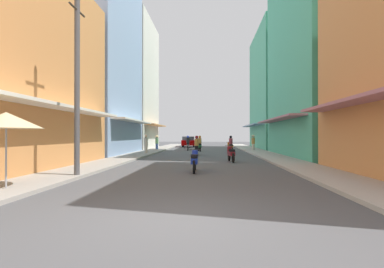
{
  "coord_description": "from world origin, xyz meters",
  "views": [
    {
      "loc": [
        0.63,
        -5.49,
        1.59
      ],
      "look_at": [
        -0.57,
        13.74,
        1.69
      ],
      "focal_mm": 27.06,
      "sensor_mm": 36.0,
      "label": 1
    }
  ],
  "objects_px": {
    "motorbike_silver": "(188,144)",
    "pedestrian_foreground": "(157,142)",
    "motorbike_black": "(197,147)",
    "pedestrian_midway": "(253,142)",
    "motorbike_maroon": "(231,153)",
    "motorbike_green": "(200,144)",
    "vendor_umbrella": "(6,120)",
    "pedestrian_crossing": "(146,144)",
    "motorbike_blue": "(195,160)",
    "motorbike_orange": "(230,145)",
    "parked_car": "(188,142)",
    "utility_pole": "(77,84)"
  },
  "relations": [
    {
      "from": "motorbike_blue",
      "to": "motorbike_maroon",
      "type": "xyz_separation_m",
      "value": [
        1.94,
        4.98,
        0.0
      ]
    },
    {
      "from": "vendor_umbrella",
      "to": "motorbike_maroon",
      "type": "bearing_deg",
      "value": 55.01
    },
    {
      "from": "motorbike_black",
      "to": "motorbike_maroon",
      "type": "bearing_deg",
      "value": -67.08
    },
    {
      "from": "pedestrian_midway",
      "to": "vendor_umbrella",
      "type": "xyz_separation_m",
      "value": [
        -10.02,
        -21.74,
        1.06
      ]
    },
    {
      "from": "motorbike_blue",
      "to": "motorbike_black",
      "type": "xyz_separation_m",
      "value": [
        -0.39,
        10.47,
        0.2
      ]
    },
    {
      "from": "motorbike_green",
      "to": "vendor_umbrella",
      "type": "height_order",
      "value": "vendor_umbrella"
    },
    {
      "from": "motorbike_silver",
      "to": "pedestrian_foreground",
      "type": "distance_m",
      "value": 3.37
    },
    {
      "from": "motorbike_blue",
      "to": "utility_pole",
      "type": "xyz_separation_m",
      "value": [
        -4.29,
        -2.13,
        3.02
      ]
    },
    {
      "from": "motorbike_green",
      "to": "pedestrian_foreground",
      "type": "xyz_separation_m",
      "value": [
        -4.68,
        1.89,
        0.22
      ]
    },
    {
      "from": "motorbike_blue",
      "to": "pedestrian_foreground",
      "type": "xyz_separation_m",
      "value": [
        -5.05,
        18.24,
        0.42
      ]
    },
    {
      "from": "motorbike_green",
      "to": "utility_pole",
      "type": "bearing_deg",
      "value": -101.97
    },
    {
      "from": "motorbike_silver",
      "to": "motorbike_orange",
      "type": "bearing_deg",
      "value": -39.16
    },
    {
      "from": "pedestrian_crossing",
      "to": "motorbike_blue",
      "type": "bearing_deg",
      "value": -67.62
    },
    {
      "from": "motorbike_green",
      "to": "pedestrian_crossing",
      "type": "bearing_deg",
      "value": -131.88
    },
    {
      "from": "utility_pole",
      "to": "motorbike_green",
      "type": "bearing_deg",
      "value": 78.03
    },
    {
      "from": "motorbike_maroon",
      "to": "vendor_umbrella",
      "type": "xyz_separation_m",
      "value": [
        -6.93,
        -9.9,
        1.51
      ]
    },
    {
      "from": "motorbike_green",
      "to": "pedestrian_foreground",
      "type": "height_order",
      "value": "pedestrian_foreground"
    },
    {
      "from": "motorbike_orange",
      "to": "parked_car",
      "type": "bearing_deg",
      "value": 111.07
    },
    {
      "from": "pedestrian_crossing",
      "to": "utility_pole",
      "type": "xyz_separation_m",
      "value": [
        0.44,
        -13.62,
        2.69
      ]
    },
    {
      "from": "pedestrian_midway",
      "to": "utility_pole",
      "type": "xyz_separation_m",
      "value": [
        -9.32,
        -18.95,
        2.57
      ]
    },
    {
      "from": "pedestrian_crossing",
      "to": "motorbike_orange",
      "type": "bearing_deg",
      "value": 24.16
    },
    {
      "from": "pedestrian_foreground",
      "to": "vendor_umbrella",
      "type": "height_order",
      "value": "vendor_umbrella"
    },
    {
      "from": "motorbike_green",
      "to": "vendor_umbrella",
      "type": "distance_m",
      "value": 21.81
    },
    {
      "from": "motorbike_blue",
      "to": "parked_car",
      "type": "relative_size",
      "value": 0.43
    },
    {
      "from": "pedestrian_foreground",
      "to": "pedestrian_midway",
      "type": "bearing_deg",
      "value": -8.04
    },
    {
      "from": "parked_car",
      "to": "vendor_umbrella",
      "type": "distance_m",
      "value": 32.59
    },
    {
      "from": "motorbike_orange",
      "to": "pedestrian_midway",
      "type": "height_order",
      "value": "pedestrian_midway"
    },
    {
      "from": "motorbike_silver",
      "to": "pedestrian_foreground",
      "type": "height_order",
      "value": "pedestrian_foreground"
    },
    {
      "from": "motorbike_silver",
      "to": "motorbike_maroon",
      "type": "relative_size",
      "value": 1.0
    },
    {
      "from": "motorbike_silver",
      "to": "utility_pole",
      "type": "relative_size",
      "value": 0.26
    },
    {
      "from": "motorbike_orange",
      "to": "vendor_umbrella",
      "type": "bearing_deg",
      "value": -111.06
    },
    {
      "from": "motorbike_black",
      "to": "pedestrian_midway",
      "type": "distance_m",
      "value": 8.34
    },
    {
      "from": "motorbike_maroon",
      "to": "motorbike_silver",
      "type": "bearing_deg",
      "value": 105.27
    },
    {
      "from": "parked_car",
      "to": "pedestrian_midway",
      "type": "bearing_deg",
      "value": -55.53
    },
    {
      "from": "motorbike_maroon",
      "to": "motorbike_green",
      "type": "bearing_deg",
      "value": 101.47
    },
    {
      "from": "motorbike_maroon",
      "to": "utility_pole",
      "type": "distance_m",
      "value": 9.92
    },
    {
      "from": "motorbike_maroon",
      "to": "parked_car",
      "type": "relative_size",
      "value": 0.43
    },
    {
      "from": "motorbike_silver",
      "to": "pedestrian_crossing",
      "type": "bearing_deg",
      "value": -114.22
    },
    {
      "from": "parked_car",
      "to": "utility_pole",
      "type": "distance_m",
      "value": 29.86
    },
    {
      "from": "pedestrian_foreground",
      "to": "utility_pole",
      "type": "height_order",
      "value": "utility_pole"
    },
    {
      "from": "motorbike_black",
      "to": "pedestrian_midway",
      "type": "relative_size",
      "value": 1.08
    },
    {
      "from": "parked_car",
      "to": "utility_pole",
      "type": "xyz_separation_m",
      "value": [
        -1.96,
        -29.67,
        2.78
      ]
    },
    {
      "from": "motorbike_orange",
      "to": "motorbike_maroon",
      "type": "relative_size",
      "value": 0.99
    },
    {
      "from": "motorbike_blue",
      "to": "pedestrian_crossing",
      "type": "distance_m",
      "value": 12.42
    },
    {
      "from": "motorbike_maroon",
      "to": "pedestrian_foreground",
      "type": "xyz_separation_m",
      "value": [
        -6.98,
        13.26,
        0.42
      ]
    },
    {
      "from": "motorbike_silver",
      "to": "utility_pole",
      "type": "height_order",
      "value": "utility_pole"
    },
    {
      "from": "motorbike_blue",
      "to": "motorbike_orange",
      "type": "height_order",
      "value": "motorbike_orange"
    },
    {
      "from": "motorbike_maroon",
      "to": "pedestrian_foreground",
      "type": "bearing_deg",
      "value": 117.77
    },
    {
      "from": "pedestrian_foreground",
      "to": "vendor_umbrella",
      "type": "xyz_separation_m",
      "value": [
        0.05,
        -23.16,
        1.09
      ]
    },
    {
      "from": "motorbike_orange",
      "to": "motorbike_silver",
      "type": "xyz_separation_m",
      "value": [
        -4.27,
        3.48,
        0.0
      ]
    }
  ]
}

